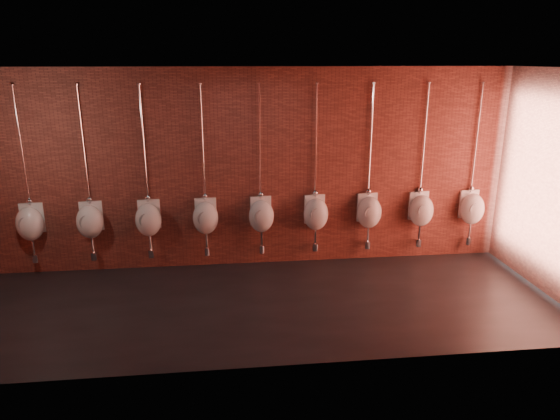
# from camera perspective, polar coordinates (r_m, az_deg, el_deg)

# --- Properties ---
(ground) EXTENTS (8.50, 8.50, 0.00)m
(ground) POSITION_cam_1_polar(r_m,az_deg,el_deg) (7.15, -2.66, -10.69)
(ground) COLOR black
(ground) RESTS_ON ground
(room_shell) EXTENTS (8.54, 3.04, 3.22)m
(room_shell) POSITION_cam_1_polar(r_m,az_deg,el_deg) (6.47, -2.90, 5.31)
(room_shell) COLOR black
(room_shell) RESTS_ON ground
(urinal_0) EXTENTS (0.46, 0.41, 2.72)m
(urinal_0) POSITION_cam_1_polar(r_m,az_deg,el_deg) (8.60, -26.67, -1.30)
(urinal_0) COLOR white
(urinal_0) RESTS_ON ground
(urinal_1) EXTENTS (0.46, 0.41, 2.72)m
(urinal_1) POSITION_cam_1_polar(r_m,az_deg,el_deg) (8.33, -20.90, -1.14)
(urinal_1) COLOR white
(urinal_1) RESTS_ON ground
(urinal_2) EXTENTS (0.46, 0.41, 2.72)m
(urinal_2) POSITION_cam_1_polar(r_m,az_deg,el_deg) (8.15, -14.81, -0.96)
(urinal_2) COLOR white
(urinal_2) RESTS_ON ground
(urinal_3) EXTENTS (0.46, 0.41, 2.72)m
(urinal_3) POSITION_cam_1_polar(r_m,az_deg,el_deg) (8.06, -8.51, -0.77)
(urinal_3) COLOR white
(urinal_3) RESTS_ON ground
(urinal_4) EXTENTS (0.46, 0.41, 2.72)m
(urinal_4) POSITION_cam_1_polar(r_m,az_deg,el_deg) (8.07, -2.15, -0.56)
(urinal_4) COLOR white
(urinal_4) RESTS_ON ground
(urinal_5) EXTENTS (0.46, 0.41, 2.72)m
(urinal_5) POSITION_cam_1_polar(r_m,az_deg,el_deg) (8.18, 4.11, -0.35)
(urinal_5) COLOR white
(urinal_5) RESTS_ON ground
(urinal_6) EXTENTS (0.46, 0.41, 2.72)m
(urinal_6) POSITION_cam_1_polar(r_m,az_deg,el_deg) (8.39, 10.14, -0.15)
(urinal_6) COLOR white
(urinal_6) RESTS_ON ground
(urinal_7) EXTENTS (0.46, 0.41, 2.72)m
(urinal_7) POSITION_cam_1_polar(r_m,az_deg,el_deg) (8.68, 15.81, 0.05)
(urinal_7) COLOR white
(urinal_7) RESTS_ON ground
(urinal_8) EXTENTS (0.46, 0.41, 2.72)m
(urinal_8) POSITION_cam_1_polar(r_m,az_deg,el_deg) (9.05, 21.08, 0.23)
(urinal_8) COLOR white
(urinal_8) RESTS_ON ground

